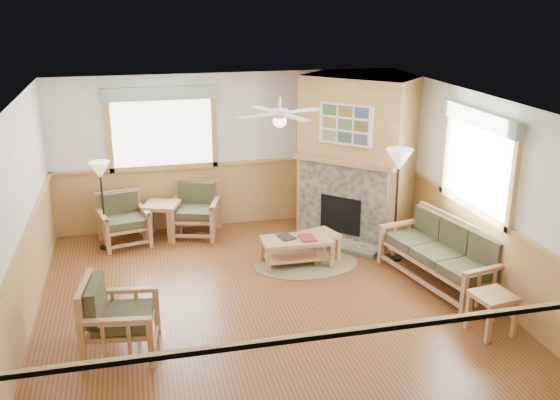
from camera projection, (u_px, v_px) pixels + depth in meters
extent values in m
cube|color=brown|center=(264.00, 297.00, 8.57)|extent=(6.00, 6.00, 0.01)
cube|color=white|center=(262.00, 101.00, 7.71)|extent=(6.00, 6.00, 0.01)
cube|color=silver|center=(227.00, 151.00, 10.90)|extent=(6.00, 0.02, 2.70)
cube|color=silver|center=(335.00, 313.00, 5.37)|extent=(6.00, 0.02, 2.70)
cube|color=silver|center=(18.00, 223.00, 7.47)|extent=(0.02, 6.00, 2.70)
cube|color=silver|center=(470.00, 188.00, 8.80)|extent=(0.02, 6.00, 2.70)
cylinder|color=brown|center=(306.00, 264.00, 9.59)|extent=(2.08, 2.08, 0.01)
cube|color=maroon|center=(307.00, 237.00, 9.44)|extent=(0.23, 0.30, 0.03)
cube|color=black|center=(286.00, 236.00, 9.49)|extent=(0.27, 0.31, 0.03)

